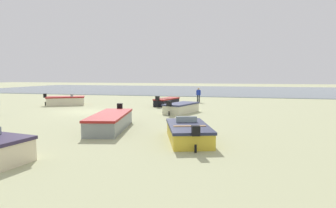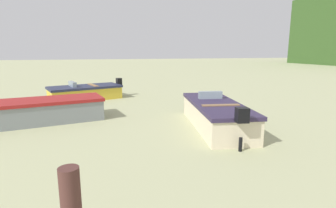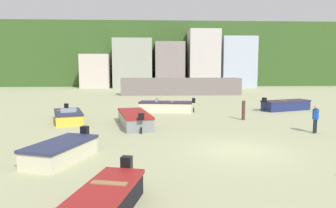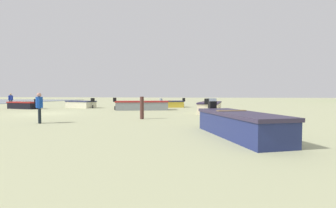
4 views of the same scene
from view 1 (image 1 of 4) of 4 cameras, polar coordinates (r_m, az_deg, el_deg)
The scene contains 8 objects.
ground_plane at distance 24.31m, azimuth -15.96°, elevation -1.53°, with size 160.00×160.00×0.00m, color #AEB283.
tidal_water at distance 58.28m, azimuth 1.72°, elevation 2.92°, with size 80.00×36.00×0.06m, color slate.
boat_yellow_0 at distance 13.18m, azimuth 4.08°, elevation -5.70°, with size 2.86×4.23×1.08m.
boat_black_2 at distance 28.19m, azimuth -0.28°, elevation 0.47°, with size 2.03×3.88×1.06m.
boat_cream_3 at distance 30.41m, azimuth -19.88°, elevation 0.65°, with size 3.99×3.21×1.20m.
boat_grey_4 at distance 16.20m, azimuth -11.53°, elevation -3.45°, with size 2.64×5.37×1.20m.
boat_cream_5 at distance 22.74m, azimuth 2.66°, elevation -0.78°, with size 2.59×3.74×1.11m.
beach_walker_foreground at distance 31.51m, azimuth 6.14°, elevation 2.05°, with size 0.53×0.43×1.62m.
Camera 1 is at (-11.93, 20.97, 3.04)m, focal length 30.31 mm.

